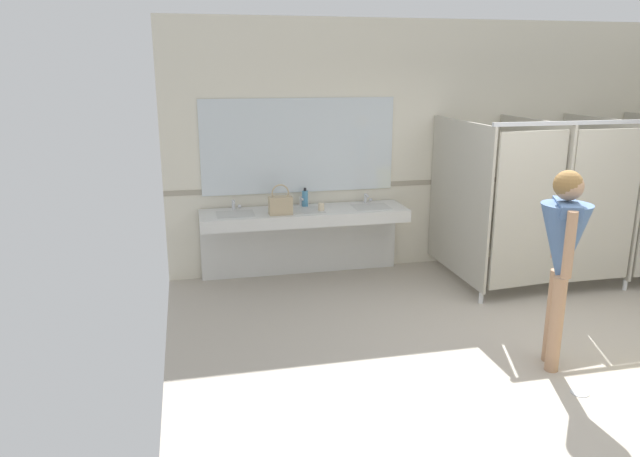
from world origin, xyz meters
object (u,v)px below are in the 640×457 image
person_standing (563,246)px  soap_dispenser (305,198)px  handbag (281,204)px  paper_cup (321,207)px

person_standing → soap_dispenser: size_ratio=7.54×
soap_dispenser → person_standing: bearing=-59.8°
person_standing → soap_dispenser: bearing=120.2°
handbag → paper_cup: 0.49m
person_standing → paper_cup: size_ratio=18.65×
handbag → soap_dispenser: handbag is taller
person_standing → soap_dispenser: 3.12m
soap_dispenser → paper_cup: (0.14, -0.27, -0.05)m
handbag → soap_dispenser: 0.48m
soap_dispenser → paper_cup: 0.30m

